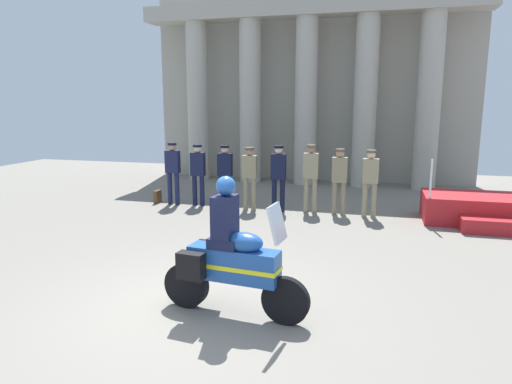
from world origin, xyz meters
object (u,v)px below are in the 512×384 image
(reviewing_stand, at_px, (495,211))
(officer_in_row_1, at_px, (198,170))
(officer_in_row_5, at_px, (311,173))
(briefcase_on_ground, at_px, (158,197))
(officer_in_row_3, at_px, (250,173))
(officer_in_row_2, at_px, (225,171))
(motorcycle_with_rider, at_px, (229,258))
(officer_in_row_6, at_px, (339,176))
(officer_in_row_0, at_px, (173,168))
(officer_in_row_7, at_px, (370,178))
(officer_in_row_4, at_px, (278,173))

(reviewing_stand, relative_size, officer_in_row_1, 1.92)
(officer_in_row_5, xyz_separation_m, briefcase_on_ground, (-4.38, -0.01, -0.86))
(briefcase_on_ground, bearing_deg, officer_in_row_3, -2.94)
(officer_in_row_3, bearing_deg, officer_in_row_2, -13.81)
(motorcycle_with_rider, bearing_deg, officer_in_row_6, 87.73)
(motorcycle_with_rider, bearing_deg, officer_in_row_0, 127.22)
(officer_in_row_0, bearing_deg, officer_in_row_7, 176.46)
(officer_in_row_5, bearing_deg, officer_in_row_2, -2.35)
(officer_in_row_2, relative_size, officer_in_row_6, 1.01)
(officer_in_row_4, distance_m, motorcycle_with_rider, 6.07)
(officer_in_row_6, relative_size, motorcycle_with_rider, 0.80)
(officer_in_row_0, bearing_deg, motorcycle_with_rider, 118.35)
(officer_in_row_1, xyz_separation_m, officer_in_row_6, (3.86, -0.02, -0.01))
(officer_in_row_1, height_order, briefcase_on_ground, officer_in_row_1)
(officer_in_row_6, distance_m, officer_in_row_7, 0.78)
(officer_in_row_7, bearing_deg, motorcycle_with_rider, 71.66)
(officer_in_row_2, distance_m, officer_in_row_4, 1.52)
(officer_in_row_4, bearing_deg, officer_in_row_5, -172.79)
(officer_in_row_4, height_order, motorcycle_with_rider, motorcycle_with_rider)
(officer_in_row_2, bearing_deg, reviewing_stand, 176.94)
(officer_in_row_1, bearing_deg, officer_in_row_6, 177.20)
(officer_in_row_3, xyz_separation_m, officer_in_row_7, (3.10, -0.04, 0.01))
(officer_in_row_0, xyz_separation_m, officer_in_row_2, (1.50, 0.09, -0.03))
(officer_in_row_6, height_order, officer_in_row_7, officer_in_row_7)
(officer_in_row_2, height_order, officer_in_row_7, officer_in_row_2)
(officer_in_row_4, distance_m, officer_in_row_6, 1.56)
(officer_in_row_3, bearing_deg, briefcase_on_ground, -5.49)
(reviewing_stand, xyz_separation_m, officer_in_row_1, (-7.52, 0.06, 0.68))
(officer_in_row_0, relative_size, officer_in_row_7, 1.03)
(officer_in_row_2, bearing_deg, officer_in_row_1, -2.46)
(officer_in_row_1, bearing_deg, officer_in_row_5, 177.63)
(officer_in_row_6, bearing_deg, officer_in_row_3, 0.57)
(officer_in_row_4, bearing_deg, officer_in_row_1, -5.83)
(officer_in_row_4, xyz_separation_m, officer_in_row_7, (2.32, -0.05, -0.02))
(reviewing_stand, xyz_separation_m, officer_in_row_2, (-6.73, 0.06, 0.69))
(officer_in_row_3, relative_size, briefcase_on_ground, 4.64)
(officer_in_row_2, bearing_deg, officer_in_row_5, 177.65)
(officer_in_row_4, bearing_deg, officer_in_row_3, -1.60)
(officer_in_row_3, relative_size, motorcycle_with_rider, 0.80)
(reviewing_stand, distance_m, officer_in_row_5, 4.46)
(officer_in_row_3, relative_size, officer_in_row_7, 0.99)
(officer_in_row_1, height_order, officer_in_row_4, officer_in_row_4)
(officer_in_row_0, distance_m, officer_in_row_2, 1.50)
(officer_in_row_3, distance_m, officer_in_row_5, 1.61)
(officer_in_row_1, bearing_deg, reviewing_stand, 177.01)
(officer_in_row_6, xyz_separation_m, officer_in_row_7, (0.76, -0.16, 0.01))
(motorcycle_with_rider, bearing_deg, officer_in_row_2, 115.47)
(officer_in_row_2, relative_size, officer_in_row_5, 0.96)
(officer_in_row_4, relative_size, officer_in_row_7, 1.03)
(officer_in_row_0, bearing_deg, officer_in_row_2, -179.12)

